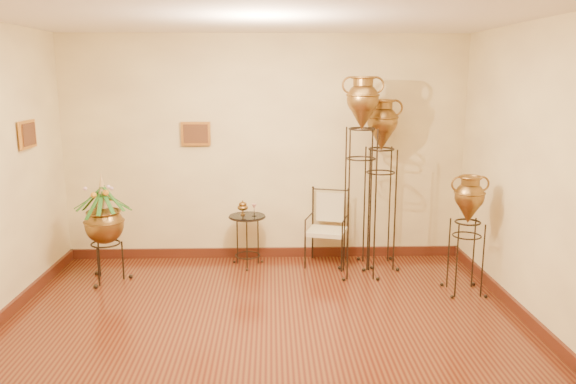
{
  "coord_description": "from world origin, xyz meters",
  "views": [
    {
      "loc": [
        0.07,
        -4.46,
        2.3
      ],
      "look_at": [
        0.25,
        1.3,
        1.1
      ],
      "focal_mm": 35.0,
      "sensor_mm": 36.0,
      "label": 1
    }
  ],
  "objects_px": {
    "amphora_mid": "(380,183)",
    "armchair": "(327,228)",
    "planter_urn": "(104,220)",
    "amphora_tall": "(361,176)",
    "side_table": "(247,240)"
  },
  "relations": [
    {
      "from": "amphora_mid",
      "to": "armchair",
      "type": "relative_size",
      "value": 2.22
    },
    {
      "from": "planter_urn",
      "to": "armchair",
      "type": "height_order",
      "value": "planter_urn"
    },
    {
      "from": "planter_urn",
      "to": "armchair",
      "type": "xyz_separation_m",
      "value": [
        2.56,
        0.47,
        -0.25
      ]
    },
    {
      "from": "amphora_tall",
      "to": "armchair",
      "type": "distance_m",
      "value": 0.88
    },
    {
      "from": "amphora_mid",
      "to": "side_table",
      "type": "distance_m",
      "value": 1.75
    },
    {
      "from": "amphora_mid",
      "to": "amphora_tall",
      "type": "bearing_deg",
      "value": -132.33
    },
    {
      "from": "amphora_mid",
      "to": "side_table",
      "type": "xyz_separation_m",
      "value": [
        -1.6,
        0.05,
        -0.71
      ]
    },
    {
      "from": "armchair",
      "to": "planter_urn",
      "type": "bearing_deg",
      "value": -152.88
    },
    {
      "from": "amphora_mid",
      "to": "planter_urn",
      "type": "relative_size",
      "value": 1.62
    },
    {
      "from": "amphora_mid",
      "to": "planter_urn",
      "type": "distance_m",
      "value": 3.23
    },
    {
      "from": "amphora_tall",
      "to": "side_table",
      "type": "relative_size",
      "value": 2.89
    },
    {
      "from": "amphora_tall",
      "to": "planter_urn",
      "type": "bearing_deg",
      "value": -178.09
    },
    {
      "from": "amphora_tall",
      "to": "amphora_mid",
      "type": "height_order",
      "value": "amphora_tall"
    },
    {
      "from": "amphora_tall",
      "to": "amphora_mid",
      "type": "distance_m",
      "value": 0.46
    },
    {
      "from": "amphora_tall",
      "to": "side_table",
      "type": "xyz_separation_m",
      "value": [
        -1.31,
        0.37,
        -0.85
      ]
    }
  ]
}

